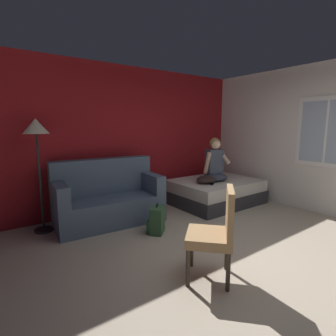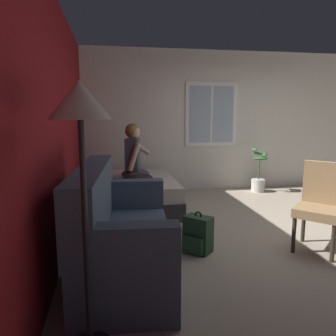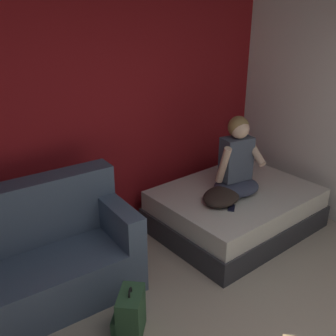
% 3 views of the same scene
% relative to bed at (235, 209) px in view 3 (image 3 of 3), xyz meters
% --- Properties ---
extents(wall_back_accent, '(9.86, 0.16, 2.70)m').
position_rel_bed_xyz_m(wall_back_accent, '(-1.38, 0.93, 1.11)').
color(wall_back_accent, maroon).
rests_on(wall_back_accent, ground).
extents(bed, '(1.77, 1.35, 0.48)m').
position_rel_bed_xyz_m(bed, '(0.00, 0.00, 0.00)').
color(bed, '#2D2D33').
rests_on(bed, ground).
extents(couch, '(1.76, 0.95, 1.04)m').
position_rel_bed_xyz_m(couch, '(-2.24, 0.29, 0.16)').
color(couch, '#47566B').
rests_on(couch, ground).
extents(person_seated, '(0.60, 0.54, 0.88)m').
position_rel_bed_xyz_m(person_seated, '(-0.05, -0.02, 0.60)').
color(person_seated, '#383D51').
rests_on(person_seated, bed).
extents(backpack, '(0.35, 0.35, 0.46)m').
position_rel_bed_xyz_m(backpack, '(-1.85, -0.58, -0.04)').
color(backpack, '#2D5133').
rests_on(backpack, ground).
extents(throw_pillow, '(0.57, 0.50, 0.14)m').
position_rel_bed_xyz_m(throw_pillow, '(-0.34, -0.09, 0.31)').
color(throw_pillow, '#2D231E').
rests_on(throw_pillow, bed).
extents(cell_phone, '(0.16, 0.14, 0.01)m').
position_rel_bed_xyz_m(cell_phone, '(-0.35, -0.25, 0.25)').
color(cell_phone, black).
rests_on(cell_phone, bed).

